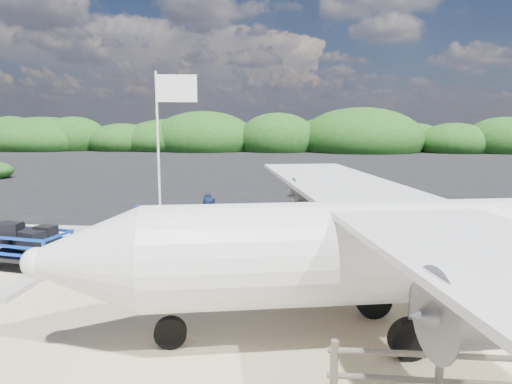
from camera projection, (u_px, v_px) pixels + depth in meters
The scene contains 10 objects.
ground at pixel (206, 281), 12.02m from camera, with size 160.00×160.00×0.00m, color beige.
asphalt_apron at pixel (275, 168), 41.52m from camera, with size 90.00×50.00×0.04m, color #B2B2B2, non-canonical shape.
vegetation_band at pixel (285, 151), 66.10m from camera, with size 124.00×8.00×4.40m, color #B2B2B2, non-canonical shape.
baggage_cart at pixel (27, 268), 13.09m from camera, with size 2.55×1.46×1.28m, color blue, non-canonical shape.
flagpole at pixel (162, 267), 13.19m from camera, with size 1.10×0.46×5.52m, color white, non-canonical shape.
signboard at pixel (330, 304), 10.51m from camera, with size 1.79×0.17×1.47m, color #581F19, non-canonical shape.
crew_a at pixel (139, 227), 14.76m from camera, with size 0.57×0.37×1.56m, color navy.
crew_b at pixel (208, 227), 14.04m from camera, with size 0.92×0.72×1.90m, color navy.
crew_c at pixel (208, 218), 15.74m from camera, with size 1.02×0.42×1.74m, color navy.
aircraft_large at pixel (499, 188), 28.82m from camera, with size 17.23×17.23×5.17m, color #B2B2B2, non-canonical shape.
Camera 1 is at (2.48, -11.33, 4.16)m, focal length 32.00 mm.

